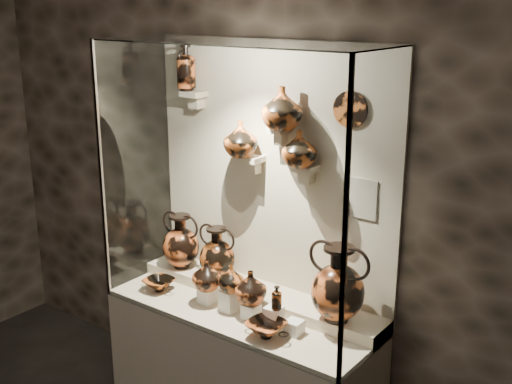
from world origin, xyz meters
TOP-DOWN VIEW (x-y plane):
  - wall_back at (0.00, 2.50)m, footprint 5.00×0.02m
  - plinth at (0.00, 2.18)m, footprint 1.70×0.60m
  - front_tier at (0.00, 2.18)m, footprint 1.68×0.58m
  - rear_tier at (0.00, 2.35)m, footprint 1.70×0.25m
  - back_panel at (0.00, 2.50)m, footprint 1.70×0.03m
  - glass_front at (0.00, 1.88)m, footprint 1.70×0.01m
  - glass_left at (-0.85, 2.18)m, footprint 0.01×0.60m
  - glass_right at (0.85, 2.18)m, footprint 0.01×0.60m
  - glass_top at (0.00, 2.18)m, footprint 1.70×0.60m
  - frame_post_left at (-0.84, 1.89)m, footprint 0.02×0.02m
  - frame_post_right at (0.84, 1.89)m, footprint 0.02×0.02m
  - pedestal_a at (-0.22, 2.13)m, footprint 0.09×0.09m
  - pedestal_b at (-0.05, 2.13)m, footprint 0.09×0.09m
  - pedestal_c at (0.12, 2.13)m, footprint 0.09×0.09m
  - pedestal_d at (0.28, 2.13)m, footprint 0.09×0.09m
  - pedestal_e at (0.42, 2.13)m, footprint 0.09×0.09m
  - bracket_ul at (-0.55, 2.42)m, footprint 0.14×0.12m
  - bracket_ca at (-0.10, 2.42)m, footprint 0.14×0.12m
  - bracket_cb at (0.10, 2.42)m, footprint 0.10×0.12m
  - bracket_cc at (0.28, 2.42)m, footprint 0.14×0.12m
  - amphora_left at (-0.61, 2.32)m, footprint 0.35×0.35m
  - amphora_mid at (-0.31, 2.33)m, footprint 0.29×0.29m
  - amphora_right at (0.59, 2.29)m, footprint 0.40×0.40m
  - jug_a at (-0.20, 2.11)m, footprint 0.21×0.21m
  - jug_b at (-0.03, 2.13)m, footprint 0.19×0.19m
  - jug_c at (0.10, 2.15)m, footprint 0.24×0.24m
  - lekythos_small at (0.31, 2.11)m, footprint 0.09×0.09m
  - kylix_left at (-0.58, 2.07)m, footprint 0.27×0.24m
  - kylix_right at (0.32, 2.01)m, footprint 0.35×0.32m
  - lekythos_tall at (-0.59, 2.41)m, footprint 0.17×0.17m
  - ovoid_vase_a at (-0.14, 2.37)m, footprint 0.26×0.26m
  - ovoid_vase_b at (0.16, 2.35)m, footprint 0.28×0.28m
  - ovoid_vase_c at (0.27, 2.37)m, footprint 0.22×0.22m
  - wall_plate at (0.53, 2.47)m, footprint 0.20×0.02m
  - info_placard at (0.62, 2.47)m, footprint 0.17×0.01m

SIDE VIEW (x-z plane):
  - plinth at x=0.00m, z-range 0.00..0.80m
  - front_tier at x=0.00m, z-range 0.80..0.83m
  - rear_tier at x=0.00m, z-range 0.80..0.90m
  - pedestal_e at x=0.42m, z-range 0.83..0.91m
  - pedestal_c at x=0.12m, z-range 0.83..0.92m
  - kylix_left at x=-0.58m, z-range 0.83..0.93m
  - pedestal_a at x=-0.22m, z-range 0.83..0.93m
  - kylix_right at x=0.32m, z-range 0.83..0.94m
  - pedestal_d at x=0.28m, z-range 0.83..0.95m
  - pedestal_b at x=-0.05m, z-range 0.83..0.96m
  - jug_c at x=0.10m, z-range 0.92..1.12m
  - jug_a at x=-0.20m, z-range 0.93..1.12m
  - lekythos_small at x=0.31m, z-range 0.95..1.11m
  - jug_b at x=-0.03m, z-range 0.96..1.12m
  - amphora_mid at x=-0.31m, z-range 0.90..1.24m
  - amphora_left at x=-0.61m, z-range 0.90..1.27m
  - amphora_right at x=0.59m, z-range 0.90..1.34m
  - info_placard at x=0.62m, z-range 1.46..1.68m
  - wall_back at x=0.00m, z-range 0.00..3.20m
  - back_panel at x=0.00m, z-range 0.80..2.40m
  - glass_front at x=0.00m, z-range 0.80..2.40m
  - glass_left at x=-0.85m, z-range 0.80..2.40m
  - glass_right at x=0.85m, z-range 0.80..2.40m
  - frame_post_left at x=-0.84m, z-range 0.80..2.40m
  - frame_post_right at x=0.84m, z-range 0.80..2.40m
  - bracket_ca at x=-0.10m, z-range 1.68..1.72m
  - bracket_cc at x=0.28m, z-range 1.68..1.72m
  - ovoid_vase_c at x=0.27m, z-range 1.72..1.92m
  - ovoid_vase_a at x=-0.14m, z-range 1.72..1.93m
  - bracket_cb at x=0.10m, z-range 1.88..1.92m
  - ovoid_vase_b at x=0.16m, z-range 1.92..2.16m
  - bracket_ul at x=-0.55m, z-range 2.03..2.07m
  - wall_plate at x=0.53m, z-range 1.95..2.15m
  - lekythos_tall at x=-0.59m, z-range 2.07..2.39m
  - glass_top at x=0.00m, z-range 2.39..2.40m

